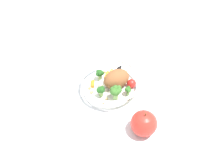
{
  "coord_description": "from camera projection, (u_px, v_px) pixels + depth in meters",
  "views": [
    {
      "loc": [
        -0.36,
        0.37,
        0.61
      ],
      "look_at": [
        -0.0,
        -0.01,
        0.03
      ],
      "focal_mm": 36.32,
      "sensor_mm": 36.0,
      "label": 1
    }
  ],
  "objects": [
    {
      "name": "ground_plane",
      "position": [
        108.0,
        91.0,
        0.8
      ],
      "size": [
        2.4,
        2.4,
        0.0
      ],
      "primitive_type": "plane",
      "color": "white"
    },
    {
      "name": "loose_apple",
      "position": [
        144.0,
        123.0,
        0.66
      ],
      "size": [
        0.08,
        0.08,
        0.09
      ],
      "color": "red",
      "rests_on": "ground_plane"
    },
    {
      "name": "food_container",
      "position": [
        113.0,
        83.0,
        0.78
      ],
      "size": [
        0.2,
        0.2,
        0.08
      ],
      "color": "white",
      "rests_on": "ground_plane"
    }
  ]
}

